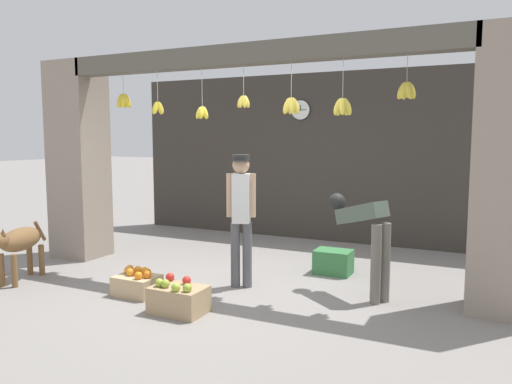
{
  "coord_description": "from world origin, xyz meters",
  "views": [
    {
      "loc": [
        2.7,
        -5.15,
        1.76
      ],
      "look_at": [
        0.0,
        0.44,
        1.08
      ],
      "focal_mm": 35.0,
      "sensor_mm": 36.0,
      "label": 1
    }
  ],
  "objects_px": {
    "shopkeeper": "(241,211)",
    "worker_stooping": "(364,230)",
    "dog": "(19,242)",
    "fruit_crate_apples": "(178,299)",
    "wall_clock": "(301,110)",
    "produce_box_green": "(333,262)",
    "fruit_crate_oranges": "(137,283)",
    "water_bottle": "(172,289)"
  },
  "relations": [
    {
      "from": "shopkeeper",
      "to": "wall_clock",
      "type": "xyz_separation_m",
      "value": [
        -0.39,
        2.95,
        1.31
      ]
    },
    {
      "from": "shopkeeper",
      "to": "water_bottle",
      "type": "relative_size",
      "value": 6.58
    },
    {
      "from": "produce_box_green",
      "to": "water_bottle",
      "type": "xyz_separation_m",
      "value": [
        -1.29,
        -1.74,
        -0.04
      ]
    },
    {
      "from": "shopkeeper",
      "to": "dog",
      "type": "bearing_deg",
      "value": 0.82
    },
    {
      "from": "shopkeeper",
      "to": "fruit_crate_apples",
      "type": "bearing_deg",
      "value": 60.49
    },
    {
      "from": "fruit_crate_apples",
      "to": "wall_clock",
      "type": "bearing_deg",
      "value": 93.23
    },
    {
      "from": "shopkeeper",
      "to": "fruit_crate_oranges",
      "type": "bearing_deg",
      "value": 19.76
    },
    {
      "from": "fruit_crate_oranges",
      "to": "produce_box_green",
      "type": "relative_size",
      "value": 1.01
    },
    {
      "from": "fruit_crate_apples",
      "to": "wall_clock",
      "type": "relative_size",
      "value": 1.59
    },
    {
      "from": "dog",
      "to": "worker_stooping",
      "type": "bearing_deg",
      "value": 92.39
    },
    {
      "from": "shopkeeper",
      "to": "worker_stooping",
      "type": "relative_size",
      "value": 1.4
    },
    {
      "from": "dog",
      "to": "fruit_crate_oranges",
      "type": "bearing_deg",
      "value": 82.17
    },
    {
      "from": "worker_stooping",
      "to": "fruit_crate_apples",
      "type": "xyz_separation_m",
      "value": [
        -1.55,
        -1.32,
        -0.6
      ]
    },
    {
      "from": "fruit_crate_apples",
      "to": "wall_clock",
      "type": "xyz_separation_m",
      "value": [
        -0.23,
        4.01,
        2.07
      ]
    },
    {
      "from": "fruit_crate_apples",
      "to": "water_bottle",
      "type": "xyz_separation_m",
      "value": [
        -0.31,
        0.33,
        -0.04
      ]
    },
    {
      "from": "fruit_crate_apples",
      "to": "shopkeeper",
      "type": "bearing_deg",
      "value": 81.0
    },
    {
      "from": "fruit_crate_apples",
      "to": "produce_box_green",
      "type": "distance_m",
      "value": 2.29
    },
    {
      "from": "dog",
      "to": "fruit_crate_apples",
      "type": "bearing_deg",
      "value": 73.1
    },
    {
      "from": "water_bottle",
      "to": "fruit_crate_oranges",
      "type": "bearing_deg",
      "value": -172.54
    },
    {
      "from": "dog",
      "to": "shopkeeper",
      "type": "distance_m",
      "value": 2.75
    },
    {
      "from": "produce_box_green",
      "to": "fruit_crate_apples",
      "type": "bearing_deg",
      "value": -115.21
    },
    {
      "from": "dog",
      "to": "fruit_crate_apples",
      "type": "height_order",
      "value": "dog"
    },
    {
      "from": "dog",
      "to": "water_bottle",
      "type": "xyz_separation_m",
      "value": [
        2.06,
        0.27,
        -0.38
      ]
    },
    {
      "from": "fruit_crate_oranges",
      "to": "wall_clock",
      "type": "height_order",
      "value": "wall_clock"
    },
    {
      "from": "worker_stooping",
      "to": "produce_box_green",
      "type": "xyz_separation_m",
      "value": [
        -0.57,
        0.76,
        -0.59
      ]
    },
    {
      "from": "water_bottle",
      "to": "shopkeeper",
      "type": "bearing_deg",
      "value": 56.37
    },
    {
      "from": "water_bottle",
      "to": "wall_clock",
      "type": "height_order",
      "value": "wall_clock"
    },
    {
      "from": "dog",
      "to": "fruit_crate_apples",
      "type": "xyz_separation_m",
      "value": [
        2.37,
        -0.06,
        -0.35
      ]
    },
    {
      "from": "shopkeeper",
      "to": "produce_box_green",
      "type": "relative_size",
      "value": 3.37
    },
    {
      "from": "fruit_crate_oranges",
      "to": "worker_stooping",
      "type": "bearing_deg",
      "value": 24.39
    },
    {
      "from": "worker_stooping",
      "to": "wall_clock",
      "type": "relative_size",
      "value": 3.24
    },
    {
      "from": "dog",
      "to": "worker_stooping",
      "type": "xyz_separation_m",
      "value": [
        3.92,
        1.26,
        0.25
      ]
    },
    {
      "from": "fruit_crate_oranges",
      "to": "fruit_crate_apples",
      "type": "distance_m",
      "value": 0.8
    },
    {
      "from": "shopkeeper",
      "to": "fruit_crate_apples",
      "type": "height_order",
      "value": "shopkeeper"
    },
    {
      "from": "worker_stooping",
      "to": "wall_clock",
      "type": "height_order",
      "value": "wall_clock"
    },
    {
      "from": "wall_clock",
      "to": "fruit_crate_oranges",
      "type": "bearing_deg",
      "value": -97.96
    },
    {
      "from": "fruit_crate_oranges",
      "to": "wall_clock",
      "type": "bearing_deg",
      "value": 82.04
    },
    {
      "from": "worker_stooping",
      "to": "fruit_crate_apples",
      "type": "distance_m",
      "value": 2.12
    },
    {
      "from": "produce_box_green",
      "to": "shopkeeper",
      "type": "bearing_deg",
      "value": -128.39
    },
    {
      "from": "shopkeeper",
      "to": "wall_clock",
      "type": "bearing_deg",
      "value": -102.94
    },
    {
      "from": "shopkeeper",
      "to": "produce_box_green",
      "type": "height_order",
      "value": "shopkeeper"
    },
    {
      "from": "worker_stooping",
      "to": "fruit_crate_apples",
      "type": "bearing_deg",
      "value": 160.9
    }
  ]
}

